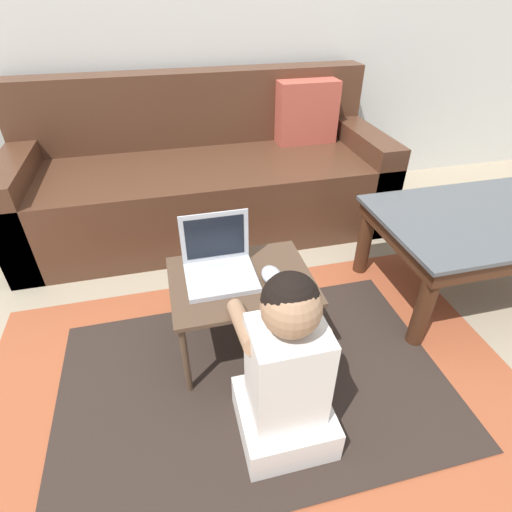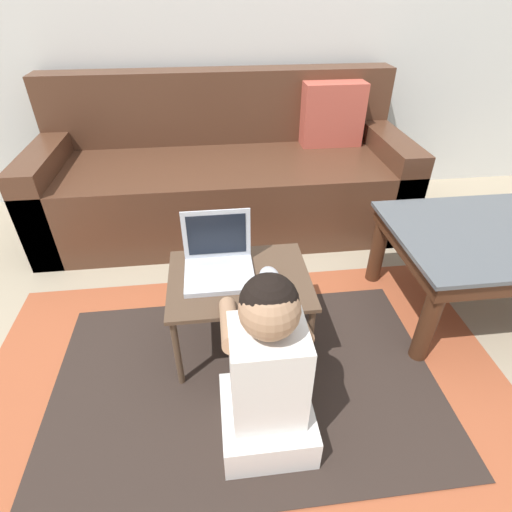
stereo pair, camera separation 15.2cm
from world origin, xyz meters
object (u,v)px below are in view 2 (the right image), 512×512
coffee_table (505,244)px  couch (226,176)px  laptop (219,265)px  laptop_desk (239,286)px  person_seated (267,374)px  computer_mouse (269,276)px

coffee_table → couch: bearing=139.3°
laptop → coffee_table: bearing=2.6°
laptop_desk → person_seated: size_ratio=0.80×
coffee_table → laptop: 1.21m
laptop → person_seated: (0.12, -0.45, -0.09)m
laptop → couch: bearing=85.3°
couch → laptop_desk: bearing=-90.6°
couch → person_seated: bearing=-88.5°
couch → laptop: bearing=-94.7°
laptop_desk → computer_mouse: size_ratio=4.66×
computer_mouse → laptop_desk: bearing=165.0°
couch → coffee_table: 1.49m
couch → person_seated: (0.04, -1.48, 0.01)m
coffee_table → person_seated: person_seated is taller
coffee_table → computer_mouse: coffee_table is taller
laptop_desk → computer_mouse: computer_mouse is taller
coffee_table → person_seated: size_ratio=1.45×
coffee_table → person_seated: (-1.09, -0.51, -0.05)m
coffee_table → computer_mouse: (-1.03, -0.12, 0.02)m
coffee_table → computer_mouse: bearing=-173.2°
computer_mouse → person_seated: 0.40m
coffee_table → laptop_desk: size_ratio=1.80×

